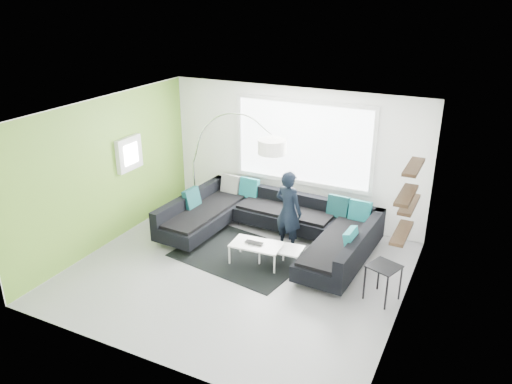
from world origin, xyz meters
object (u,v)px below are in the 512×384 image
coffee_table (269,254)px  sectional_sofa (268,227)px  person (289,211)px  laptop (253,244)px  side_table (382,283)px  arc_lamp (193,162)px

coffee_table → sectional_sofa: bearing=111.9°
person → laptop: 0.96m
sectional_sofa → coffee_table: 0.73m
sectional_sofa → person: 0.57m
side_table → laptop: side_table is taller
arc_lamp → side_table: arc_lamp is taller
sectional_sofa → person: (0.39, 0.03, 0.41)m
coffee_table → arc_lamp: size_ratio=0.48×
person → laptop: size_ratio=4.61×
arc_lamp → person: (2.37, -0.50, -0.44)m
coffee_table → side_table: bearing=-10.4°
side_table → arc_lamp: bearing=162.0°
sectional_sofa → side_table: size_ratio=6.50×
arc_lamp → person: size_ratio=1.57×
arc_lamp → coffee_table: bearing=-14.3°
arc_lamp → laptop: bearing=-20.1°
sectional_sofa → arc_lamp: bearing=168.0°
person → laptop: (-0.33, -0.82, -0.38)m
coffee_table → laptop: laptop is taller
sectional_sofa → laptop: bearing=-82.7°
sectional_sofa → side_table: (2.38, -0.88, -0.06)m
sectional_sofa → laptop: 0.79m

